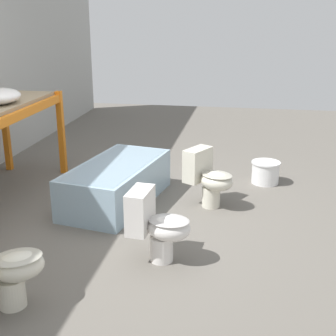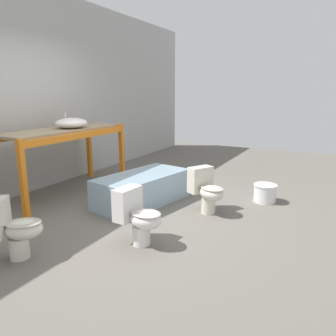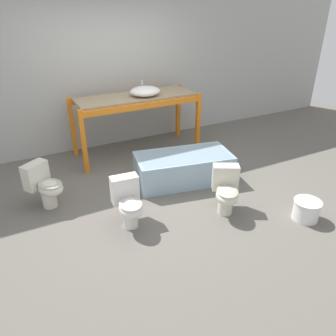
% 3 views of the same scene
% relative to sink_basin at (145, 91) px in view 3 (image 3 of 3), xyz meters
% --- Properties ---
extents(ground_plane, '(12.00, 12.00, 0.00)m').
position_rel_sink_basin_xyz_m(ground_plane, '(-0.44, -1.14, -1.11)').
color(ground_plane, '#666059').
extents(warehouse_wall_rear, '(10.80, 0.08, 3.20)m').
position_rel_sink_basin_xyz_m(warehouse_wall_rear, '(-0.44, 0.73, 0.49)').
color(warehouse_wall_rear, '#ADADA8').
rests_on(warehouse_wall_rear, ground_plane).
extents(shelving_rack, '(2.14, 0.81, 1.03)m').
position_rel_sink_basin_xyz_m(shelving_rack, '(-0.14, 0.09, -0.23)').
color(shelving_rack, orange).
rests_on(shelving_rack, ground_plane).
extents(sink_basin, '(0.52, 0.44, 0.24)m').
position_rel_sink_basin_xyz_m(sink_basin, '(0.00, 0.00, 0.00)').
color(sink_basin, white).
rests_on(sink_basin, shelving_rack).
extents(bathtub_main, '(1.52, 0.94, 0.43)m').
position_rel_sink_basin_xyz_m(bathtub_main, '(0.06, -1.22, -0.87)').
color(bathtub_main, '#99B7CC').
rests_on(bathtub_main, ground_plane).
extents(toilet_near, '(0.35, 0.52, 0.60)m').
position_rel_sink_basin_xyz_m(toilet_near, '(-1.07, -1.88, -0.80)').
color(toilet_near, white).
rests_on(toilet_near, ground_plane).
extents(toilet_far, '(0.51, 0.58, 0.60)m').
position_rel_sink_basin_xyz_m(toilet_far, '(0.14, -2.18, -0.80)').
color(toilet_far, silver).
rests_on(toilet_far, ground_plane).
extents(toilet_extra, '(0.53, 0.58, 0.60)m').
position_rel_sink_basin_xyz_m(toilet_extra, '(-1.89, -0.99, -0.80)').
color(toilet_extra, silver).
rests_on(toilet_extra, ground_plane).
extents(bucket_white, '(0.34, 0.34, 0.26)m').
position_rel_sink_basin_xyz_m(bucket_white, '(0.94, -2.79, -0.98)').
color(bucket_white, white).
rests_on(bucket_white, ground_plane).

